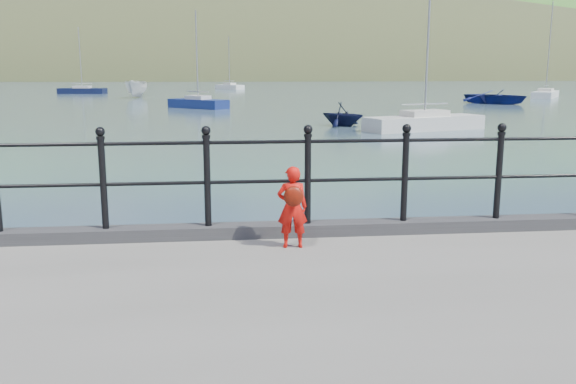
{
  "coord_description": "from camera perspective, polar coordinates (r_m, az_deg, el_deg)",
  "views": [
    {
      "loc": [
        -0.41,
        -7.29,
        2.99
      ],
      "look_at": [
        0.36,
        -0.2,
        1.55
      ],
      "focal_mm": 38.0,
      "sensor_mm": 36.0,
      "label": 1
    }
  ],
  "objects": [
    {
      "name": "far_shore",
      "position": [
        251.04,
        2.79,
        5.52
      ],
      "size": [
        830.0,
        200.0,
        156.0
      ],
      "color": "#333A21",
      "rests_on": "ground"
    },
    {
      "name": "launch_white",
      "position": [
        68.02,
        -13.96,
        9.34
      ],
      "size": [
        2.47,
        5.16,
        1.92
      ],
      "primitive_type": "imported",
      "rotation": [
        0.0,
        0.0,
        -0.12
      ],
      "color": "silver",
      "rests_on": "ground"
    },
    {
      "name": "launch_blue",
      "position": [
        57.91,
        18.94,
        8.43
      ],
      "size": [
        6.66,
        7.29,
        1.24
      ],
      "primitive_type": "imported",
      "rotation": [
        0.0,
        0.0,
        0.52
      ],
      "color": "navy",
      "rests_on": "ground"
    },
    {
      "name": "kerb",
      "position": [
        7.4,
        -2.78,
        -3.59
      ],
      "size": [
        60.0,
        0.3,
        0.15
      ],
      "primitive_type": "cube",
      "color": "#28282B",
      "rests_on": "quay"
    },
    {
      "name": "sailboat_left",
      "position": [
        81.74,
        -18.69,
        8.93
      ],
      "size": [
        6.09,
        2.91,
        8.35
      ],
      "rotation": [
        0.0,
        0.0,
        -0.2
      ],
      "color": "black",
      "rests_on": "ground"
    },
    {
      "name": "railing",
      "position": [
        7.25,
        -2.84,
        2.14
      ],
      "size": [
        18.11,
        0.11,
        1.2
      ],
      "color": "black",
      "rests_on": "kerb"
    },
    {
      "name": "sailboat_deep",
      "position": [
        96.0,
        -5.49,
        9.75
      ],
      "size": [
        4.55,
        5.37,
        8.18
      ],
      "rotation": [
        0.0,
        0.0,
        -0.94
      ],
      "color": "white",
      "rests_on": "ground"
    },
    {
      "name": "ground",
      "position": [
        7.89,
        -2.77,
        -10.87
      ],
      "size": [
        600.0,
        600.0,
        0.0
      ],
      "primitive_type": "plane",
      "color": "#2D4251",
      "rests_on": "ground"
    },
    {
      "name": "sailboat_near",
      "position": [
        31.51,
        12.64,
        6.29
      ],
      "size": [
        6.56,
        3.8,
        8.7
      ],
      "rotation": [
        0.0,
        0.0,
        0.35
      ],
      "color": "beige",
      "rests_on": "ground"
    },
    {
      "name": "child",
      "position": [
        6.84,
        0.41,
        -1.35
      ],
      "size": [
        0.35,
        0.3,
        0.93
      ],
      "rotation": [
        0.0,
        0.0,
        3.1
      ],
      "color": "red",
      "rests_on": "quay"
    },
    {
      "name": "launch_navy",
      "position": [
        33.03,
        5.12,
        7.27
      ],
      "size": [
        3.24,
        3.22,
        1.29
      ],
      "primitive_type": "imported",
      "rotation": [
        0.0,
        0.0,
        0.84
      ],
      "color": "black",
      "rests_on": "ground"
    },
    {
      "name": "sailboat_port",
      "position": [
        48.97,
        -8.41,
        8.16
      ],
      "size": [
        4.95,
        4.77,
        7.67
      ],
      "rotation": [
        0.0,
        0.0,
        -0.75
      ],
      "color": "navy",
      "rests_on": "ground"
    },
    {
      "name": "sailboat_far",
      "position": [
        72.43,
        22.94,
        8.4
      ],
      "size": [
        5.84,
        7.09,
        10.27
      ],
      "rotation": [
        0.0,
        0.0,
        0.95
      ],
      "color": "white",
      "rests_on": "ground"
    }
  ]
}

